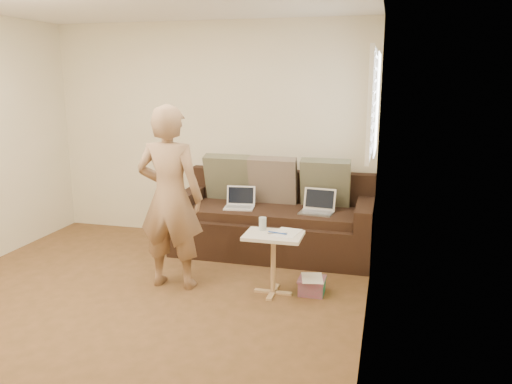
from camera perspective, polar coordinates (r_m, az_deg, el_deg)
floor at (r=4.61m, az=-14.56°, el=-12.75°), size 4.50×4.50×0.00m
wall_back at (r=6.25m, az=-5.16°, el=6.75°), size 4.00×0.00×4.00m
wall_right at (r=3.66m, az=12.73°, el=2.17°), size 0.00×4.50×4.50m
window_blinds at (r=5.10m, az=13.07°, el=9.63°), size 0.12×0.88×1.08m
sofa at (r=5.71m, az=1.93°, el=-2.72°), size 2.20×0.95×0.85m
pillow_left at (r=6.02m, az=-3.10°, el=1.64°), size 0.55×0.29×0.57m
pillow_mid at (r=5.83m, az=1.92°, el=1.29°), size 0.55×0.27×0.57m
pillow_right at (r=5.75m, az=7.80°, el=1.01°), size 0.55×0.28×0.57m
laptop_silver at (r=5.50m, az=6.79°, el=-2.39°), size 0.38×0.29×0.23m
laptop_white at (r=5.67m, az=-1.91°, el=-1.85°), size 0.35×0.27×0.24m
person at (r=4.76m, az=-9.62°, el=-0.62°), size 0.64×0.44×1.73m
side_table at (r=4.68m, az=1.95°, el=-8.08°), size 0.52×0.36×0.57m
drinking_glass at (r=4.69m, az=0.75°, el=-3.58°), size 0.07×0.07×0.12m
scissors at (r=4.59m, az=2.44°, el=-4.64°), size 0.20×0.16×0.02m
paper_on_table at (r=4.62m, az=3.46°, el=-4.59°), size 0.25×0.33×0.00m
striped_box at (r=4.78m, az=6.30°, el=-10.41°), size 0.24×0.24×0.15m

